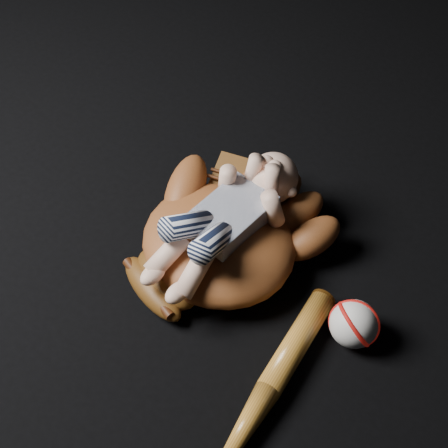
{
  "coord_description": "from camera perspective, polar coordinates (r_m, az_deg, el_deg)",
  "views": [
    {
      "loc": [
        0.57,
        -0.47,
        1.04
      ],
      "look_at": [
        0.04,
        0.19,
        0.07
      ],
      "focal_mm": 55.0,
      "sensor_mm": 36.0,
      "label": 1
    }
  ],
  "objects": [
    {
      "name": "baseball",
      "position": [
        1.2,
        10.74,
        -8.17
      ],
      "size": [
        0.1,
        0.1,
        0.08
      ],
      "primitive_type": "sphere",
      "rotation": [
        0.0,
        0.0,
        -0.2
      ],
      "color": "silver",
      "rests_on": "ground"
    },
    {
      "name": "newborn_baby",
      "position": [
        1.22,
        -0.36,
        0.3
      ],
      "size": [
        0.18,
        0.37,
        0.15
      ],
      "primitive_type": null,
      "rotation": [
        0.0,
        0.0,
        -0.04
      ],
      "color": "beige",
      "rests_on": "baseball_glove"
    },
    {
      "name": "baseball_bat",
      "position": [
        1.13,
        3.01,
        -14.66
      ],
      "size": [
        0.11,
        0.47,
        0.04
      ],
      "primitive_type": null,
      "rotation": [
        0.0,
        0.0,
        0.13
      ],
      "color": "#B06E22",
      "rests_on": "ground"
    },
    {
      "name": "baseball_glove",
      "position": [
        1.27,
        -0.45,
        -1.14
      ],
      "size": [
        0.48,
        0.51,
        0.13
      ],
      "primitive_type": null,
      "rotation": [
        0.0,
        0.0,
        -0.28
      ],
      "color": "brown",
      "rests_on": "ground"
    }
  ]
}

